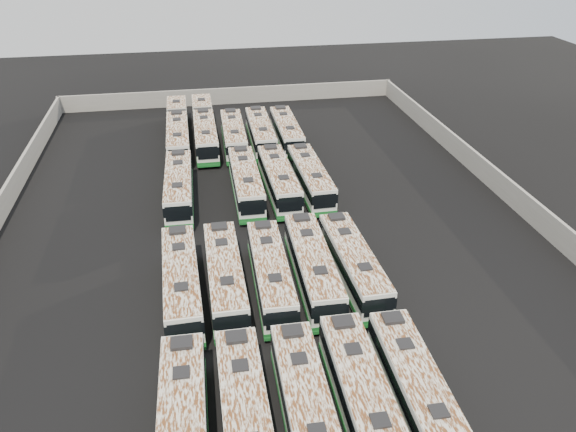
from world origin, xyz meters
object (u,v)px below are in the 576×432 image
Objects in this scene: bus_front_far_right at (418,394)px; bus_back_far_left at (178,129)px; bus_front_center at (307,411)px; bus_midback_far_left at (179,187)px; bus_back_left at (204,127)px; bus_back_center at (234,136)px; bus_back_far_right at (287,132)px; bus_front_right at (364,401)px; bus_midfront_center at (271,274)px; bus_midfront_far_right at (353,264)px; bus_midfront_right at (313,267)px; bus_back_right at (261,133)px; bus_midfront_far_left at (182,282)px; bus_front_far_left at (183,429)px; bus_midback_far_right at (310,178)px; bus_front_left at (246,420)px; bus_midback_right at (279,180)px; bus_midback_center at (246,182)px; bus_midfront_left at (225,277)px.

bus_back_far_left is (-12.05, 42.20, 0.04)m from bus_front_far_right.
bus_front_center reaches higher than bus_front_far_right.
bus_midback_far_left is 15.69m from bus_back_left.
bus_back_center is at bearing 99.85° from bus_front_far_right.
bus_front_right is at bearing -93.61° from bus_back_far_right.
bus_midfront_far_right is at bearing 3.03° from bus_midfront_center.
bus_midfront_right is 26.97m from bus_back_right.
bus_front_far_left is at bearing -91.85° from bus_midfront_far_left.
bus_front_far_left is 42.34m from bus_back_far_left.
bus_midback_far_right is 0.99× the size of bus_back_right.
bus_back_left is (-6.14, 29.99, -0.01)m from bus_midfront_right.
bus_back_left is (-3.11, 30.23, 0.05)m from bus_midfront_center.
bus_midfront_far_left is 12.04m from bus_midfront_far_right.
bus_midfront_center is 0.99× the size of bus_back_center.
bus_front_left is 0.98× the size of bus_midback_right.
bus_midfront_right is at bearing -56.80° from bus_midback_far_left.
bus_back_far_right is at bearing 64.73° from bus_midback_center.
bus_midfront_center is (3.14, -0.20, -0.02)m from bus_midfront_left.
bus_front_right reaches higher than bus_back_center.
bus_front_far_right is at bearing -79.92° from bus_back_center.
bus_midback_right reaches higher than bus_midfront_far_left.
bus_back_center is at bearing -27.07° from bus_back_far_left.
bus_back_far_right is at bearing -0.36° from bus_back_right.
bus_midback_far_left is at bearing -100.84° from bus_back_left.
bus_midfront_far_right reaches higher than bus_midfront_center.
bus_back_far_right is (2.94, 39.31, -0.04)m from bus_front_right.
bus_midfront_center is 5.96m from bus_midfront_far_right.
bus_front_far_right is (2.94, 0.04, -0.04)m from bus_front_right.
bus_midfront_right is at bearing 0.39° from bus_midfront_left.
bus_front_center is at bearing -65.12° from bus_midfront_far_left.
bus_front_center is at bearing -177.74° from bus_front_right.
bus_midfront_left is at bearing 105.20° from bus_front_center.
bus_front_far_left is 17.35m from bus_midfront_far_right.
bus_front_far_right is 0.97× the size of bus_midback_center.
bus_front_left is 1.00× the size of bus_back_center.
bus_front_far_right is 0.98× the size of bus_back_right.
bus_back_right is (-0.04, 26.97, -0.02)m from bus_midfront_right.
bus_back_far_right is (5.93, 39.38, 0.00)m from bus_front_center.
bus_front_far_right is 0.97× the size of bus_midback_far_left.
bus_midfront_far_left is at bearing -130.24° from bus_midback_far_right.
bus_front_center is at bearing -81.98° from bus_back_far_left.
bus_front_left reaches higher than bus_midfront_center.
bus_front_right is 1.00× the size of bus_midfront_right.
bus_midfront_far_right is at bearing 91.03° from bus_front_far_right.
bus_midback_far_left is (-6.12, 27.06, 0.05)m from bus_front_center.
bus_midfront_left is 0.98× the size of bus_midback_right.
bus_front_right reaches higher than bus_front_center.
bus_midback_far_left is at bearing 109.65° from bus_front_right.
bus_midback_right is at bearing -74.56° from bus_back_center.
bus_front_center is 0.99× the size of bus_back_center.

